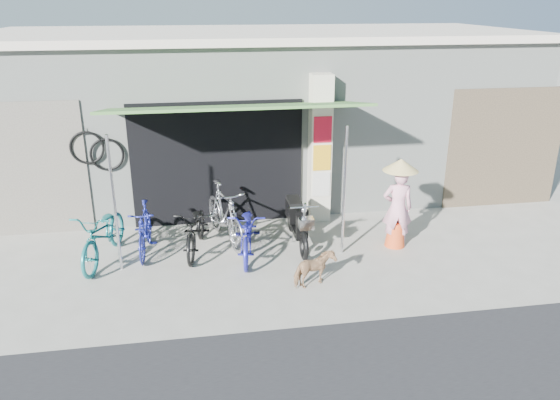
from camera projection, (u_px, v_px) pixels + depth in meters
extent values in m
plane|color=#A29D92|center=(302.00, 276.00, 9.12)|extent=(80.00, 80.00, 0.00)
cube|color=#AAB1A8|center=(261.00, 112.00, 13.22)|extent=(12.00, 5.00, 3.50)
cube|color=beige|center=(260.00, 34.00, 12.58)|extent=(12.30, 5.30, 0.16)
cube|color=black|center=(218.00, 164.00, 10.88)|extent=(3.40, 0.06, 2.50)
cube|color=black|center=(219.00, 197.00, 11.14)|extent=(3.06, 0.04, 1.10)
torus|color=black|center=(107.00, 155.00, 10.42)|extent=(0.65, 0.05, 0.65)
cylinder|color=silver|center=(105.00, 138.00, 10.33)|extent=(0.02, 0.02, 0.12)
torus|color=black|center=(87.00, 148.00, 10.31)|extent=(0.65, 0.05, 0.65)
cylinder|color=silver|center=(85.00, 131.00, 10.22)|extent=(0.02, 0.02, 0.12)
cube|color=beige|center=(320.00, 149.00, 10.99)|extent=(0.42, 0.42, 3.00)
cube|color=red|center=(323.00, 130.00, 10.63)|extent=(0.36, 0.02, 0.52)
cube|color=gold|center=(322.00, 158.00, 10.83)|extent=(0.36, 0.02, 0.52)
cube|color=beige|center=(321.00, 184.00, 11.02)|extent=(0.36, 0.02, 0.50)
cube|color=#3D6B30|center=(235.00, 107.00, 9.62)|extent=(4.60, 1.88, 0.35)
cylinder|color=silver|center=(114.00, 205.00, 8.94)|extent=(0.05, 0.05, 2.36)
cylinder|color=silver|center=(344.00, 192.00, 9.54)|extent=(0.05, 0.05, 2.36)
cube|color=brown|center=(504.00, 148.00, 11.83)|extent=(2.60, 0.06, 2.60)
cube|color=#6B665B|center=(16.00, 171.00, 10.29)|extent=(2.60, 0.06, 2.60)
imported|color=#186C6D|center=(104.00, 234.00, 9.49)|extent=(1.07, 2.00, 1.00)
imported|color=navy|center=(145.00, 229.00, 9.79)|extent=(0.52, 1.55, 0.92)
imported|color=black|center=(196.00, 229.00, 9.84)|extent=(0.89, 1.79, 0.90)
imported|color=#A3A3A8|center=(224.00, 214.00, 10.22)|extent=(1.03, 1.95, 1.13)
imported|color=#22239C|center=(248.00, 231.00, 9.69)|extent=(0.89, 1.87, 0.94)
imported|color=tan|center=(314.00, 269.00, 8.71)|extent=(0.76, 0.57, 0.59)
torus|color=black|center=(304.00, 246.00, 9.61)|extent=(0.09, 0.51, 0.51)
torus|color=black|center=(291.00, 219.00, 10.77)|extent=(0.09, 0.51, 0.51)
cube|color=black|center=(297.00, 228.00, 10.16)|extent=(0.22, 0.92, 0.10)
cube|color=black|center=(294.00, 211.00, 10.40)|extent=(0.25, 0.53, 0.33)
cube|color=black|center=(294.00, 201.00, 10.33)|extent=(0.23, 0.53, 0.09)
cube|color=black|center=(302.00, 224.00, 9.67)|extent=(0.21, 0.10, 0.54)
cylinder|color=silver|center=(304.00, 207.00, 9.38)|extent=(0.50, 0.03, 0.03)
cube|color=silver|center=(306.00, 223.00, 9.30)|extent=(0.25, 0.19, 0.19)
imported|color=pink|center=(397.00, 208.00, 9.97)|extent=(0.61, 0.45, 1.51)
cone|color=#CE461D|center=(395.00, 234.00, 10.16)|extent=(0.38, 0.38, 0.46)
cone|color=#DAC075|center=(401.00, 165.00, 9.68)|extent=(0.64, 0.64, 0.22)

